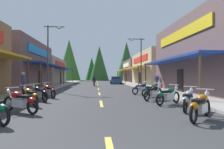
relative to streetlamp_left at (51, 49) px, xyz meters
name	(u,v)px	position (x,y,z in m)	size (l,w,h in m)	color
ground	(98,87)	(4.79, 6.09, -4.26)	(9.34, 77.35, 0.10)	#38383A
sidewalk_left	(53,87)	(-1.20, 6.09, -4.15)	(2.62, 77.35, 0.12)	#9E9991
sidewalk_right	(142,86)	(10.77, 6.09, -4.15)	(2.62, 77.35, 0.12)	#9E9991
centerline_dashes	(98,85)	(4.79, 10.53, -4.21)	(0.16, 54.11, 0.01)	#E0C64C
storefront_left_middle	(7,65)	(-6.51, 4.99, -1.32)	(9.87, 12.15, 5.78)	brown
storefront_left_far	(42,71)	(-6.16, 18.68, -1.77)	(9.20, 13.65, 4.88)	gray
storefront_right_nearest	(221,56)	(15.91, -2.87, -0.87)	(9.52, 13.52, 6.69)	brown
storefront_right_middle	(163,69)	(16.19, 12.62, -1.41)	(10.09, 13.51, 5.60)	tan
storefront_right_far	(142,71)	(16.23, 27.25, -1.51)	(10.18, 12.07, 5.39)	brown
streetlamp_left	(51,49)	(0.00, 0.00, 0.00)	(2.02, 0.30, 6.53)	#474C51
streetlamp_right	(139,56)	(9.55, 2.72, -0.30)	(2.02, 0.30, 5.99)	#474C51
motorcycle_parked_right_0	(201,105)	(8.09, -12.82, -3.72)	(1.62, 1.55, 1.04)	black
motorcycle_parked_right_1	(188,99)	(8.52, -11.16, -3.72)	(1.37, 1.77, 1.04)	black
motorcycle_parked_right_2	(168,95)	(8.32, -9.39, -3.72)	(1.81, 1.31, 1.04)	black
motorcycle_parked_right_3	(153,92)	(8.08, -7.57, -3.72)	(1.67, 1.49, 1.04)	black
motorcycle_parked_right_4	(152,90)	(8.53, -5.82, -3.72)	(1.86, 1.24, 1.04)	black
motorcycle_parked_right_5	(142,88)	(8.26, -3.86, -3.72)	(1.88, 1.20, 1.04)	black
motorcycle_parked_left_1	(20,101)	(1.43, -11.08, -3.72)	(1.85, 1.25, 1.04)	black
motorcycle_parked_left_2	(30,96)	(1.13, -9.13, -3.72)	(1.40, 1.74, 1.04)	black
motorcycle_parked_left_3	(39,93)	(1.11, -7.51, -3.72)	(1.48, 1.68, 1.04)	black
motorcycle_parked_left_4	(49,91)	(1.26, -5.81, -3.72)	(1.34, 1.79, 1.04)	black
rider_cruising_lead	(94,82)	(4.23, 8.45, -3.56)	(0.60, 2.14, 1.57)	black
pedestrian_by_shop	(23,82)	(-0.98, -4.45, -3.15)	(0.32, 0.56, 1.81)	black
pedestrian_browsing	(157,80)	(11.72, 2.53, -3.21)	(0.57, 0.27, 1.73)	black
parked_car_curbside	(116,80)	(8.25, 16.01, -3.53)	(2.24, 4.38, 1.40)	#1E4C8C
treeline_backdrop	(98,62)	(5.15, 43.40, 2.04)	(26.77, 10.14, 13.41)	#326623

